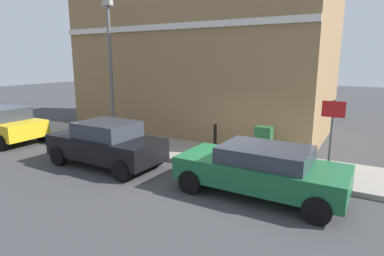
{
  "coord_description": "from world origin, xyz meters",
  "views": [
    {
      "loc": [
        -8.21,
        -3.72,
        3.51
      ],
      "look_at": [
        1.18,
        1.64,
        1.2
      ],
      "focal_mm": 29.99,
      "sensor_mm": 36.0,
      "label": 1
    }
  ],
  "objects_px": {
    "car_yellow": "(1,124)",
    "lamppost": "(111,65)",
    "utility_cabinet": "(263,144)",
    "bollard_near_cabinet": "(215,137)",
    "car_black": "(106,143)",
    "street_sign": "(332,129)",
    "car_green": "(261,169)"
  },
  "relations": [
    {
      "from": "street_sign",
      "to": "lamppost",
      "type": "distance_m",
      "value": 9.14
    },
    {
      "from": "bollard_near_cabinet",
      "to": "lamppost",
      "type": "relative_size",
      "value": 0.18
    },
    {
      "from": "car_yellow",
      "to": "bollard_near_cabinet",
      "type": "bearing_deg",
      "value": -163.72
    },
    {
      "from": "car_yellow",
      "to": "bollard_near_cabinet",
      "type": "xyz_separation_m",
      "value": [
        2.76,
        -8.96,
        -0.07
      ]
    },
    {
      "from": "utility_cabinet",
      "to": "bollard_near_cabinet",
      "type": "relative_size",
      "value": 1.11
    },
    {
      "from": "car_green",
      "to": "street_sign",
      "type": "xyz_separation_m",
      "value": [
        1.56,
        -1.46,
        0.94
      ]
    },
    {
      "from": "car_black",
      "to": "bollard_near_cabinet",
      "type": "height_order",
      "value": "car_black"
    },
    {
      "from": "car_black",
      "to": "car_green",
      "type": "bearing_deg",
      "value": -176.2
    },
    {
      "from": "street_sign",
      "to": "utility_cabinet",
      "type": "bearing_deg",
      "value": 64.89
    },
    {
      "from": "utility_cabinet",
      "to": "street_sign",
      "type": "xyz_separation_m",
      "value": [
        -1.04,
        -2.21,
        0.98
      ]
    },
    {
      "from": "car_black",
      "to": "street_sign",
      "type": "height_order",
      "value": "street_sign"
    },
    {
      "from": "car_black",
      "to": "lamppost",
      "type": "bearing_deg",
      "value": -49.36
    },
    {
      "from": "lamppost",
      "to": "car_black",
      "type": "bearing_deg",
      "value": -140.59
    },
    {
      "from": "car_yellow",
      "to": "utility_cabinet",
      "type": "xyz_separation_m",
      "value": [
        2.66,
        -10.83,
        -0.1
      ]
    },
    {
      "from": "street_sign",
      "to": "lamppost",
      "type": "bearing_deg",
      "value": 83.91
    },
    {
      "from": "utility_cabinet",
      "to": "bollard_near_cabinet",
      "type": "distance_m",
      "value": 1.87
    },
    {
      "from": "car_green",
      "to": "car_black",
      "type": "relative_size",
      "value": 1.09
    },
    {
      "from": "utility_cabinet",
      "to": "lamppost",
      "type": "distance_m",
      "value": 7.23
    },
    {
      "from": "car_green",
      "to": "car_yellow",
      "type": "bearing_deg",
      "value": 1.66
    },
    {
      "from": "utility_cabinet",
      "to": "lamppost",
      "type": "bearing_deg",
      "value": 90.69
    },
    {
      "from": "car_black",
      "to": "street_sign",
      "type": "relative_size",
      "value": 1.74
    },
    {
      "from": "car_black",
      "to": "utility_cabinet",
      "type": "bearing_deg",
      "value": -146.45
    },
    {
      "from": "car_yellow",
      "to": "lamppost",
      "type": "height_order",
      "value": "lamppost"
    },
    {
      "from": "car_yellow",
      "to": "lamppost",
      "type": "distance_m",
      "value": 5.46
    },
    {
      "from": "car_black",
      "to": "bollard_near_cabinet",
      "type": "xyz_separation_m",
      "value": [
        2.93,
        -2.61,
        -0.07
      ]
    },
    {
      "from": "car_yellow",
      "to": "utility_cabinet",
      "type": "height_order",
      "value": "car_yellow"
    },
    {
      "from": "car_green",
      "to": "street_sign",
      "type": "relative_size",
      "value": 1.89
    },
    {
      "from": "car_yellow",
      "to": "lamppost",
      "type": "xyz_separation_m",
      "value": [
        2.58,
        -4.1,
        2.52
      ]
    },
    {
      "from": "bollard_near_cabinet",
      "to": "car_yellow",
      "type": "bearing_deg",
      "value": 107.14
    },
    {
      "from": "car_black",
      "to": "bollard_near_cabinet",
      "type": "distance_m",
      "value": 3.92
    },
    {
      "from": "car_green",
      "to": "bollard_near_cabinet",
      "type": "distance_m",
      "value": 3.76
    },
    {
      "from": "car_black",
      "to": "utility_cabinet",
      "type": "height_order",
      "value": "car_black"
    }
  ]
}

